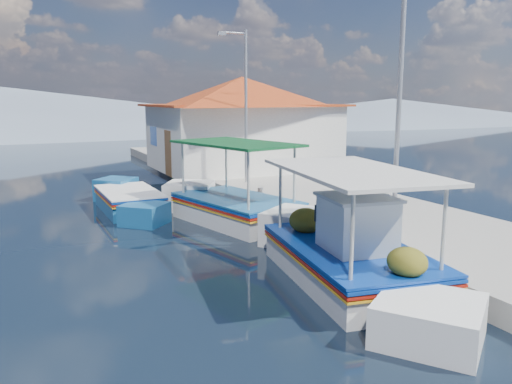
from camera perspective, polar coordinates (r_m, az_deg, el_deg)
name	(u,v)px	position (r m, az deg, el deg)	size (l,w,h in m)	color
ground	(264,315)	(9.46, 0.89, -13.63)	(160.00, 160.00, 0.00)	black
quay	(343,208)	(17.22, 9.73, -1.83)	(5.00, 44.00, 0.50)	gray
bollards	(300,207)	(15.41, 4.96, -1.64)	(0.20, 17.20, 0.30)	#A5A8AD
main_caique	(346,257)	(11.18, 10.06, -7.13)	(3.19, 8.04, 2.68)	white
caique_green_canopy	(236,209)	(16.08, -2.28, -1.93)	(3.43, 7.33, 2.82)	white
caique_blue_hull	(129,202)	(18.33, -14.05, -1.12)	(1.88, 6.12, 1.09)	#17568C
harbor_building	(242,121)	(24.88, -1.57, 7.91)	(10.49, 10.49, 4.40)	white
lamp_post_near	(396,99)	(12.82, 15.44, 10.03)	(1.21, 0.14, 6.00)	#A5A8AD
lamp_post_far	(244,99)	(20.52, -1.39, 10.39)	(1.21, 0.14, 6.00)	#A5A8AD
mountain_ridge	(108,114)	(64.61, -16.26, 8.37)	(171.40, 96.00, 5.50)	gray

